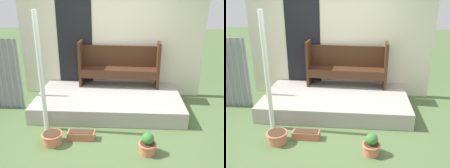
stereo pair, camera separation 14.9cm
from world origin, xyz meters
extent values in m
plane|color=#516B3D|center=(0.00, 0.00, 0.00)|extent=(24.00, 24.00, 0.00)
cube|color=#A8A399|center=(-0.01, 0.81, 0.16)|extent=(3.02, 1.62, 0.32)
cube|color=beige|center=(-0.01, 1.65, 1.30)|extent=(4.22, 0.06, 2.60)
cube|color=black|center=(-0.84, 1.61, 1.33)|extent=(0.80, 0.02, 2.00)
cylinder|color=gray|center=(-2.28, 0.73, 0.76)|extent=(0.04, 0.04, 1.51)
cylinder|color=gray|center=(-2.16, 0.73, 0.76)|extent=(0.04, 0.04, 1.51)
cylinder|color=gray|center=(-2.03, 0.73, 0.76)|extent=(0.04, 0.04, 1.51)
cylinder|color=gray|center=(-1.91, 0.73, 0.76)|extent=(0.04, 0.04, 1.51)
cylinder|color=white|center=(-1.10, -0.10, 1.07)|extent=(0.08, 0.08, 2.14)
cube|color=#422616|center=(-0.68, 1.38, 0.84)|extent=(0.07, 0.40, 1.03)
cube|color=#422616|center=(1.06, 1.32, 0.84)|extent=(0.07, 0.40, 1.03)
cube|color=#422616|center=(0.19, 1.35, 0.72)|extent=(1.69, 0.46, 0.04)
cube|color=#422616|center=(0.18, 1.17, 0.62)|extent=(1.67, 0.09, 0.15)
cube|color=#422616|center=(0.20, 1.53, 0.98)|extent=(1.67, 0.10, 0.48)
cylinder|color=#C67251|center=(-0.86, -0.55, 0.10)|extent=(0.31, 0.31, 0.19)
torus|color=#C67251|center=(-0.86, -0.55, 0.18)|extent=(0.36, 0.36, 0.02)
cylinder|color=#422D1E|center=(-0.86, -0.55, 0.20)|extent=(0.29, 0.29, 0.01)
cylinder|color=#C67251|center=(0.70, -0.73, 0.09)|extent=(0.25, 0.25, 0.18)
torus|color=#C67251|center=(0.70, -0.73, 0.17)|extent=(0.29, 0.29, 0.02)
cylinder|color=#422D1E|center=(0.70, -0.73, 0.19)|extent=(0.23, 0.23, 0.01)
ellipsoid|color=#387A33|center=(0.70, -0.73, 0.27)|extent=(0.19, 0.19, 0.18)
cube|color=#B76647|center=(-0.40, -0.39, 0.07)|extent=(0.47, 0.18, 0.14)
cube|color=#422D1E|center=(-0.40, -0.39, 0.14)|extent=(0.42, 0.15, 0.01)
camera|label=1|loc=(0.33, -4.04, 2.46)|focal=40.00mm
camera|label=2|loc=(0.48, -4.03, 2.46)|focal=40.00mm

